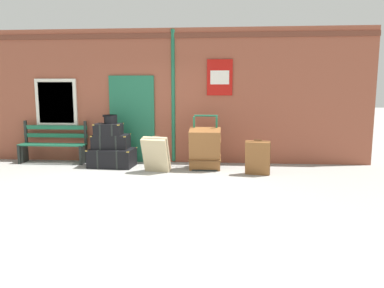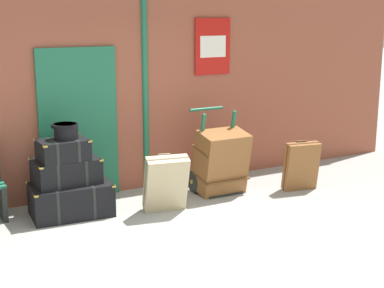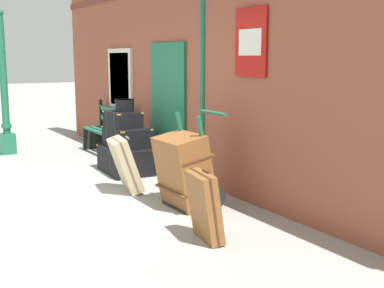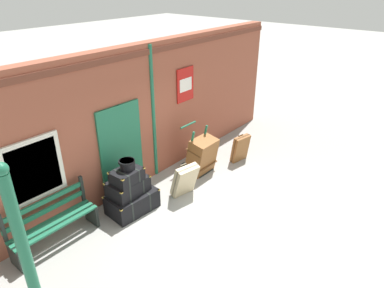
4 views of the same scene
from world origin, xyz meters
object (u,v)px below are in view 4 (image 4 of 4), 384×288
at_px(steamer_trunk_top, 127,176).
at_px(porters_trolley, 196,160).
at_px(round_hatbox, 127,164).
at_px(lamp_post, 34,285).
at_px(steamer_trunk_base, 132,202).
at_px(large_brown_trunk, 202,155).
at_px(steamer_trunk_middle, 128,186).
at_px(suitcase_beige, 185,180).
at_px(platform_bench, 53,223).
at_px(suitcase_brown, 240,148).

relative_size(steamer_trunk_top, porters_trolley, 0.52).
bearing_deg(round_hatbox, porters_trolley, -0.12).
distance_m(lamp_post, steamer_trunk_base, 3.09).
relative_size(lamp_post, steamer_trunk_top, 4.43).
distance_m(steamer_trunk_base, large_brown_trunk, 2.18).
bearing_deg(steamer_trunk_middle, porters_trolley, -0.90).
xyz_separation_m(large_brown_trunk, suitcase_beige, (-1.04, -0.34, -0.08)).
relative_size(platform_bench, large_brown_trunk, 1.70).
xyz_separation_m(platform_bench, suitcase_brown, (4.83, -0.93, -0.08)).
xyz_separation_m(steamer_trunk_base, large_brown_trunk, (2.16, -0.15, 0.26)).
bearing_deg(lamp_post, porters_trolley, 15.35).
distance_m(porters_trolley, suitcase_brown, 1.27).
bearing_deg(lamp_post, suitcase_brown, 7.07).
height_order(lamp_post, large_brown_trunk, lamp_post).
xyz_separation_m(steamer_trunk_base, suitcase_brown, (3.27, -0.57, 0.15)).
distance_m(steamer_trunk_middle, porters_trolley, 2.21).
xyz_separation_m(porters_trolley, suitcase_brown, (1.12, -0.59, 0.09)).
bearing_deg(platform_bench, lamp_post, -123.79).
xyz_separation_m(lamp_post, platform_bench, (1.11, 1.66, -0.60)).
xyz_separation_m(steamer_trunk_middle, steamer_trunk_top, (-0.04, -0.05, 0.29)).
bearing_deg(steamer_trunk_base, steamer_trunk_middle, 116.97).
bearing_deg(steamer_trunk_middle, round_hatbox, -70.41).
xyz_separation_m(steamer_trunk_top, round_hatbox, (0.05, 0.02, 0.24)).
xyz_separation_m(steamer_trunk_top, porters_trolley, (2.22, 0.01, -0.60)).
distance_m(steamer_trunk_top, suitcase_beige, 1.37).
height_order(platform_bench, suitcase_brown, platform_bench).
bearing_deg(steamer_trunk_base, porters_trolley, 0.56).
bearing_deg(large_brown_trunk, round_hatbox, 175.27).
bearing_deg(suitcase_beige, suitcase_brown, -2.08).
xyz_separation_m(platform_bench, steamer_trunk_top, (1.49, -0.35, 0.43)).
xyz_separation_m(steamer_trunk_middle, round_hatbox, (0.01, -0.03, 0.53)).
xyz_separation_m(platform_bench, large_brown_trunk, (3.72, -0.51, 0.03)).
bearing_deg(platform_bench, large_brown_trunk, -7.88).
distance_m(steamer_trunk_top, round_hatbox, 0.25).
bearing_deg(large_brown_trunk, platform_bench, 172.12).
distance_m(porters_trolley, suitcase_beige, 1.16).
bearing_deg(steamer_trunk_middle, lamp_post, -152.79).
distance_m(platform_bench, suitcase_beige, 2.81).
xyz_separation_m(porters_trolley, large_brown_trunk, (-0.00, -0.18, 0.20)).
distance_m(platform_bench, steamer_trunk_top, 1.59).
xyz_separation_m(platform_bench, round_hatbox, (1.54, -0.33, 0.67)).
bearing_deg(steamer_trunk_middle, large_brown_trunk, -5.48).
bearing_deg(steamer_trunk_base, suitcase_beige, -23.65).
bearing_deg(round_hatbox, steamer_trunk_base, -55.45).
height_order(steamer_trunk_top, suitcase_brown, steamer_trunk_top).
bearing_deg(lamp_post, steamer_trunk_base, 26.02).
distance_m(porters_trolley, large_brown_trunk, 0.27).
xyz_separation_m(lamp_post, suitcase_beige, (3.79, 0.82, -0.65)).
xyz_separation_m(lamp_post, round_hatbox, (2.66, 1.33, 0.07)).
distance_m(steamer_trunk_base, suitcase_beige, 1.23).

